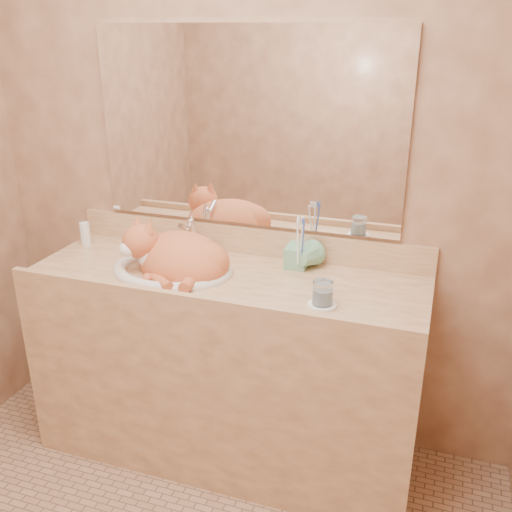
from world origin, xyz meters
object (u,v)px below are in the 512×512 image
(toothbrush_cup, at_px, (300,260))
(water_glass, at_px, (323,293))
(vanity_counter, at_px, (226,367))
(sink_basin, at_px, (172,253))
(cat, at_px, (176,255))
(soap_dispenser, at_px, (294,248))

(toothbrush_cup, bearing_deg, water_glass, -60.37)
(vanity_counter, xyz_separation_m, sink_basin, (-0.22, -0.02, 0.50))
(sink_basin, relative_size, cat, 1.16)
(vanity_counter, distance_m, water_glass, 0.66)
(cat, bearing_deg, toothbrush_cup, 41.63)
(vanity_counter, height_order, cat, cat)
(sink_basin, height_order, water_glass, sink_basin)
(cat, height_order, water_glass, cat)
(toothbrush_cup, relative_size, water_glass, 1.32)
(vanity_counter, bearing_deg, sink_basin, -174.78)
(sink_basin, height_order, cat, cat)
(toothbrush_cup, bearing_deg, sink_basin, -162.59)
(sink_basin, bearing_deg, toothbrush_cup, 6.75)
(water_glass, bearing_deg, vanity_counter, 162.31)
(sink_basin, distance_m, toothbrush_cup, 0.52)
(water_glass, bearing_deg, cat, 169.15)
(sink_basin, bearing_deg, soap_dispenser, 7.84)
(vanity_counter, relative_size, sink_basin, 3.27)
(vanity_counter, height_order, soap_dispenser, soap_dispenser)
(vanity_counter, distance_m, toothbrush_cup, 0.57)
(sink_basin, bearing_deg, vanity_counter, -5.45)
(sink_basin, height_order, toothbrush_cup, sink_basin)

